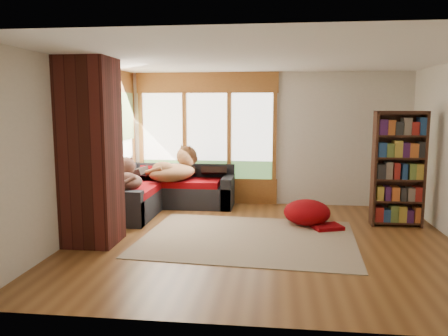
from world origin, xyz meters
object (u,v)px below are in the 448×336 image
(brick_chimney, at_px, (91,153))
(dog_tan, at_px, (176,166))
(dog_brindle, at_px, (127,176))
(pouf, at_px, (307,212))
(sectional_sofa, at_px, (161,194))
(bookshelf, at_px, (398,169))
(area_rug, at_px, (248,238))

(brick_chimney, height_order, dog_tan, brick_chimney)
(dog_tan, bearing_deg, dog_brindle, -176.25)
(pouf, height_order, dog_brindle, dog_brindle)
(sectional_sofa, xyz_separation_m, dog_tan, (0.25, 0.18, 0.52))
(brick_chimney, height_order, sectional_sofa, brick_chimney)
(bookshelf, xyz_separation_m, pouf, (-1.44, -0.10, -0.72))
(sectional_sofa, height_order, dog_tan, dog_tan)
(area_rug, bearing_deg, pouf, 43.69)
(pouf, xyz_separation_m, dog_brindle, (-3.05, -0.02, 0.55))
(area_rug, distance_m, pouf, 1.29)
(pouf, bearing_deg, area_rug, -136.31)
(brick_chimney, xyz_separation_m, dog_tan, (0.70, 2.23, -0.48))
(sectional_sofa, distance_m, pouf, 2.75)
(brick_chimney, relative_size, dog_tan, 2.25)
(sectional_sofa, relative_size, pouf, 2.88)
(area_rug, bearing_deg, brick_chimney, -168.17)
(brick_chimney, xyz_separation_m, bookshelf, (4.54, 1.44, -0.36))
(area_rug, relative_size, dog_tan, 2.69)
(bookshelf, relative_size, dog_tan, 1.62)
(bookshelf, bearing_deg, brick_chimney, -162.42)
(sectional_sofa, bearing_deg, area_rug, -40.00)
(bookshelf, bearing_deg, dog_tan, 168.41)
(sectional_sofa, relative_size, area_rug, 0.71)
(dog_brindle, bearing_deg, bookshelf, -108.66)
(area_rug, height_order, dog_tan, dog_tan)
(dog_tan, distance_m, dog_brindle, 1.12)
(sectional_sofa, xyz_separation_m, bookshelf, (4.09, -0.61, 0.63))
(brick_chimney, distance_m, bookshelf, 4.78)
(brick_chimney, relative_size, pouf, 3.40)
(sectional_sofa, bearing_deg, pouf, -12.55)
(brick_chimney, distance_m, dog_tan, 2.38)
(area_rug, distance_m, dog_brindle, 2.42)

